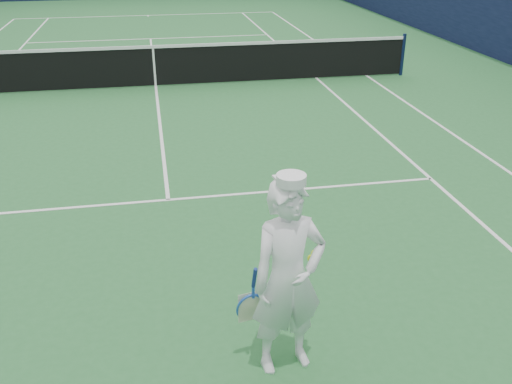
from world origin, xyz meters
The scene contains 5 objects.
ground centered at (0.00, 0.00, 0.00)m, with size 80.00×80.00×0.00m, color #276631.
court_markings centered at (0.00, 0.00, 0.00)m, with size 11.03×23.83×0.01m.
windscreen_fence centered at (0.00, 0.00, 2.00)m, with size 20.12×36.12×4.00m.
tennis_net centered at (0.00, 0.00, 0.55)m, with size 12.88×0.09×1.07m.
tennis_player centered at (0.91, -10.01, 0.92)m, with size 0.83×0.55×1.89m.
Camera 1 is at (-0.11, -13.96, 3.69)m, focal length 40.00 mm.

